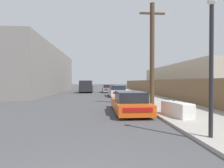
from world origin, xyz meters
TOP-DOWN VIEW (x-y plane):
  - sidewalk_curb at (5.30, 23.50)m, footprint 4.20×63.00m
  - discarded_fridge at (4.04, 5.97)m, footprint 0.99×1.83m
  - parked_sports_car_red at (2.05, 7.73)m, footprint 1.80×4.58m
  - car_parked_mid at (2.39, 18.39)m, footprint 2.05×4.29m
  - car_parked_far at (1.71, 26.14)m, footprint 2.00×4.09m
  - pickup_truck at (-1.81, 26.16)m, footprint 2.06×5.45m
  - utility_pole at (4.07, 10.07)m, footprint 1.80×0.33m
  - street_lamp at (3.65, 2.82)m, footprint 0.26×0.26m
  - wooden_fence at (7.25, 21.42)m, footprint 0.08×41.61m
  - building_left_block at (-9.32, 25.19)m, footprint 7.00×22.87m
  - building_right_house at (12.36, 21.40)m, footprint 6.00×19.49m

SIDE VIEW (x-z plane):
  - sidewalk_curb at x=5.30m, z-range 0.00..0.12m
  - discarded_fridge at x=4.04m, z-range 0.11..0.80m
  - parked_sports_car_red at x=2.05m, z-range -0.05..1.16m
  - car_parked_far at x=1.71m, z-range -0.04..1.22m
  - car_parked_mid at x=2.39m, z-range -0.04..1.27m
  - pickup_truck at x=-1.81m, z-range 0.00..1.91m
  - wooden_fence at x=7.25m, z-range 0.12..1.96m
  - building_right_house at x=12.36m, z-range 0.00..3.93m
  - street_lamp at x=3.65m, z-range 0.49..4.63m
  - building_left_block at x=-9.32m, z-range 0.00..6.62m
  - utility_pole at x=4.07m, z-range 0.21..7.39m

